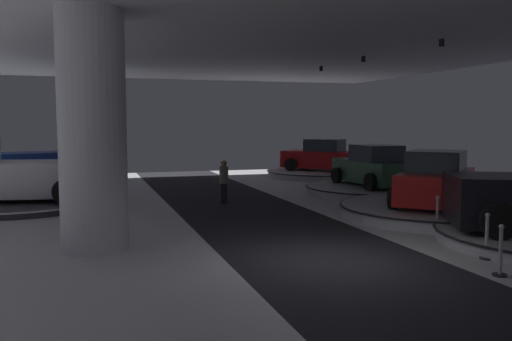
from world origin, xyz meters
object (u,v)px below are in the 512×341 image
display_platform_far_left (19,203)px  pickup_truck_far_left (8,173)px  display_car_far_right (374,168)px  display_car_deep_right (322,156)px  visitor_walking_near (224,179)px  display_platform_deep_right (322,173)px  display_car_mid_right (437,181)px  column_left (92,131)px  display_platform_deep_left (43,185)px  display_platform_far_right (374,189)px  pickup_truck_deep_left (50,161)px  display_platform_mid_right (436,210)px

display_platform_far_left → pickup_truck_far_left: pickup_truck_far_left is taller
display_car_far_right → display_car_deep_right: size_ratio=1.00×
display_car_far_right → visitor_walking_near: bearing=-171.5°
pickup_truck_far_left → visitor_walking_near: size_ratio=3.52×
display_platform_deep_right → display_car_mid_right: 12.83m
display_platform_deep_right → pickup_truck_far_left: size_ratio=1.07×
pickup_truck_far_left → display_car_deep_right: bearing=23.7°
column_left → display_car_mid_right: (10.22, 1.30, -1.61)m
display_platform_deep_left → display_car_mid_right: bearing=-43.7°
display_platform_far_right → pickup_truck_far_left: bearing=178.0°
display_platform_far_right → visitor_walking_near: (-6.69, -1.03, 0.73)m
display_platform_far_right → visitor_walking_near: visitor_walking_near is taller
pickup_truck_far_left → pickup_truck_deep_left: size_ratio=0.99×
display_car_far_right → visitor_walking_near: size_ratio=2.69×
display_platform_deep_right → display_platform_deep_left: display_platform_deep_right is taller
display_car_mid_right → display_platform_deep_left: 16.98m
display_platform_far_right → pickup_truck_deep_left: bearing=154.7°
pickup_truck_deep_left → visitor_walking_near: pickup_truck_deep_left is taller
display_platform_far_left → pickup_truck_deep_left: (0.71, 5.72, 1.07)m
display_car_deep_right → display_platform_far_left: (-14.54, -6.57, -0.97)m
display_platform_deep_right → column_left: bearing=-130.9°
display_car_mid_right → pickup_truck_deep_left: (-11.96, 11.78, 0.07)m
pickup_truck_deep_left → display_car_far_right: bearing=-25.4°
display_platform_deep_right → pickup_truck_deep_left: 13.88m
column_left → display_car_mid_right: bearing=7.3°
display_platform_mid_right → display_platform_deep_left: display_platform_mid_right is taller
display_platform_deep_left → column_left: bearing=-81.1°
display_platform_mid_right → pickup_truck_deep_left: bearing=135.5°
display_platform_far_left → visitor_walking_near: visitor_walking_near is taller
display_car_deep_right → visitor_walking_near: display_car_deep_right is taller
display_platform_mid_right → display_platform_far_right: bearing=79.7°
display_platform_far_right → column_left: bearing=-148.3°
display_platform_deep_right → visitor_walking_near: 11.03m
column_left → display_car_deep_right: 18.54m
display_car_deep_right → display_platform_far_right: bearing=-96.8°
display_platform_far_right → display_platform_mid_right: bearing=-100.3°
column_left → display_platform_deep_right: size_ratio=0.92×
display_car_deep_right → display_car_mid_right: display_car_mid_right is taller
display_platform_far_left → display_platform_deep_left: size_ratio=1.00×
display_car_deep_right → column_left: bearing=-131.0°
display_platform_mid_right → display_platform_far_left: bearing=154.5°
display_car_far_right → display_platform_deep_right: 7.15m
display_platform_deep_right → display_car_deep_right: bearing=-44.8°
display_platform_deep_right → visitor_walking_near: visitor_walking_near is taller
pickup_truck_deep_left → visitor_walking_near: size_ratio=3.56×
display_car_deep_right → display_platform_mid_right: size_ratio=0.71×
display_car_deep_right → pickup_truck_far_left: size_ratio=0.76×
display_platform_deep_right → pickup_truck_deep_left: bearing=-176.4°
pickup_truck_far_left → display_car_far_right: bearing=-2.1°
display_platform_far_right → display_platform_far_left: display_platform_far_right is taller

